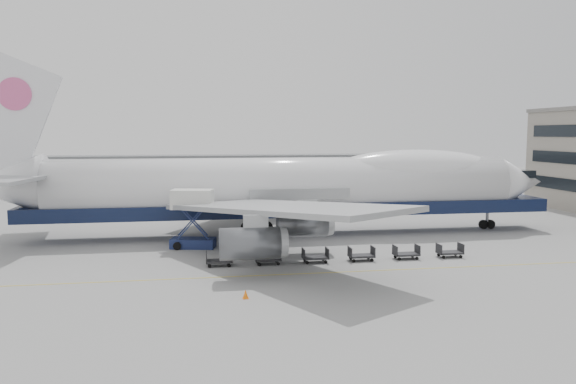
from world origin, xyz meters
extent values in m
plane|color=gray|center=(0.00, 0.00, 0.00)|extent=(260.00, 260.00, 0.00)
cube|color=gold|center=(0.00, -6.00, 0.01)|extent=(60.00, 0.15, 0.01)
cube|color=slate|center=(-10.00, 70.00, 3.50)|extent=(110.00, 8.00, 7.00)
cylinder|color=white|center=(0.00, 12.00, 5.70)|extent=(52.00, 6.40, 6.40)
cube|color=#0E1836|center=(1.00, 12.00, 3.14)|extent=(60.00, 5.76, 1.50)
cone|color=white|center=(29.00, 12.00, 5.70)|extent=(6.00, 6.40, 6.40)
cone|color=white|center=(-30.50, 12.00, 6.30)|extent=(9.00, 6.40, 6.40)
ellipsoid|color=white|center=(15.60, 12.00, 7.46)|extent=(20.67, 5.78, 4.56)
cube|color=white|center=(-29.00, 12.00, 13.20)|extent=(10.52, 0.50, 13.56)
cylinder|color=#DD5692|center=(-28.50, 12.00, 15.70)|extent=(3.40, 0.30, 3.40)
cube|color=#9EA0A3|center=(-3.00, -2.28, 5.10)|extent=(20.35, 26.74, 2.26)
cube|color=#9EA0A3|center=(-3.00, 26.28, 5.10)|extent=(20.35, 26.74, 2.26)
cylinder|color=#595B60|center=(-6.00, 31.00, 2.90)|extent=(4.80, 2.60, 2.60)
cylinder|color=#595B60|center=(0.00, 22.00, 2.90)|extent=(4.80, 2.60, 2.60)
cylinder|color=#595B60|center=(0.00, 2.00, 2.90)|extent=(4.80, 2.60, 2.60)
cylinder|color=#595B60|center=(-6.00, -7.00, 2.90)|extent=(4.80, 2.60, 2.60)
cylinder|color=slate|center=(25.00, 12.00, 1.25)|extent=(0.36, 0.36, 2.50)
cylinder|color=black|center=(25.00, 12.00, 0.55)|extent=(1.10, 0.45, 1.10)
cylinder|color=slate|center=(-3.00, 9.00, 1.25)|extent=(0.36, 0.36, 2.50)
cylinder|color=black|center=(-3.00, 9.00, 0.55)|extent=(1.10, 0.45, 1.10)
cylinder|color=slate|center=(-3.00, 15.00, 1.25)|extent=(0.36, 0.36, 2.50)
cylinder|color=black|center=(-3.00, 15.00, 0.55)|extent=(1.10, 0.45, 1.10)
cube|color=navy|center=(-10.51, 6.34, 0.49)|extent=(4.77, 3.00, 0.97)
cube|color=silver|center=(-10.51, 6.34, 5.00)|extent=(4.46, 3.10, 1.95)
cube|color=navy|center=(-10.51, 5.37, 2.80)|extent=(3.12, 0.78, 3.50)
cube|color=navy|center=(-10.51, 7.32, 2.80)|extent=(3.12, 0.78, 3.50)
cube|color=slate|center=(-10.51, 7.76, 5.00)|extent=(2.30, 1.48, 0.15)
cylinder|color=black|center=(-12.10, 5.46, 0.40)|extent=(0.80, 0.31, 0.80)
cylinder|color=black|center=(-12.10, 7.23, 0.40)|extent=(0.80, 0.31, 0.80)
cylinder|color=black|center=(-8.91, 5.46, 0.40)|extent=(0.80, 0.31, 0.80)
cylinder|color=black|center=(-8.91, 7.23, 0.40)|extent=(0.80, 0.31, 0.80)
cone|color=orange|center=(-6.82, -12.23, 0.32)|extent=(0.41, 0.41, 0.64)
cube|color=orange|center=(-6.82, -12.23, 0.02)|extent=(0.44, 0.44, 0.03)
cube|color=#2D2D30|center=(-8.24, -2.15, 0.45)|extent=(2.30, 1.35, 0.18)
cube|color=#2D2D30|center=(-9.34, -2.15, 0.85)|extent=(0.08, 1.35, 0.90)
cube|color=#2D2D30|center=(-7.14, -2.15, 0.85)|extent=(0.08, 1.35, 0.90)
cylinder|color=black|center=(-9.09, -2.70, 0.15)|extent=(0.30, 0.12, 0.30)
cylinder|color=black|center=(-9.09, -1.60, 0.15)|extent=(0.30, 0.12, 0.30)
cylinder|color=black|center=(-7.39, -2.70, 0.15)|extent=(0.30, 0.12, 0.30)
cylinder|color=black|center=(-7.39, -1.60, 0.15)|extent=(0.30, 0.12, 0.30)
cube|color=#2D2D30|center=(-3.91, -2.15, 0.45)|extent=(2.30, 1.35, 0.18)
cube|color=#2D2D30|center=(-5.01, -2.15, 0.85)|extent=(0.08, 1.35, 0.90)
cube|color=#2D2D30|center=(-2.81, -2.15, 0.85)|extent=(0.08, 1.35, 0.90)
cylinder|color=black|center=(-4.76, -2.70, 0.15)|extent=(0.30, 0.12, 0.30)
cylinder|color=black|center=(-4.76, -1.60, 0.15)|extent=(0.30, 0.12, 0.30)
cylinder|color=black|center=(-3.06, -2.70, 0.15)|extent=(0.30, 0.12, 0.30)
cylinder|color=black|center=(-3.06, -1.60, 0.15)|extent=(0.30, 0.12, 0.30)
cube|color=#2D2D30|center=(0.42, -2.15, 0.45)|extent=(2.30, 1.35, 0.18)
cube|color=#2D2D30|center=(-0.68, -2.15, 0.85)|extent=(0.08, 1.35, 0.90)
cube|color=#2D2D30|center=(1.52, -2.15, 0.85)|extent=(0.08, 1.35, 0.90)
cylinder|color=black|center=(-0.43, -2.70, 0.15)|extent=(0.30, 0.12, 0.30)
cylinder|color=black|center=(-0.43, -1.60, 0.15)|extent=(0.30, 0.12, 0.30)
cylinder|color=black|center=(1.27, -2.70, 0.15)|extent=(0.30, 0.12, 0.30)
cylinder|color=black|center=(1.27, -1.60, 0.15)|extent=(0.30, 0.12, 0.30)
cube|color=#2D2D30|center=(4.74, -2.15, 0.45)|extent=(2.30, 1.35, 0.18)
cube|color=#2D2D30|center=(3.64, -2.15, 0.85)|extent=(0.08, 1.35, 0.90)
cube|color=#2D2D30|center=(5.84, -2.15, 0.85)|extent=(0.08, 1.35, 0.90)
cylinder|color=black|center=(3.89, -2.70, 0.15)|extent=(0.30, 0.12, 0.30)
cylinder|color=black|center=(3.89, -1.60, 0.15)|extent=(0.30, 0.12, 0.30)
cylinder|color=black|center=(5.59, -2.70, 0.15)|extent=(0.30, 0.12, 0.30)
cylinder|color=black|center=(5.59, -1.60, 0.15)|extent=(0.30, 0.12, 0.30)
cube|color=#2D2D30|center=(9.07, -2.15, 0.45)|extent=(2.30, 1.35, 0.18)
cube|color=#2D2D30|center=(7.97, -2.15, 0.85)|extent=(0.08, 1.35, 0.90)
cube|color=#2D2D30|center=(10.17, -2.15, 0.85)|extent=(0.08, 1.35, 0.90)
cylinder|color=black|center=(8.22, -2.70, 0.15)|extent=(0.30, 0.12, 0.30)
cylinder|color=black|center=(8.22, -1.60, 0.15)|extent=(0.30, 0.12, 0.30)
cylinder|color=black|center=(9.92, -2.70, 0.15)|extent=(0.30, 0.12, 0.30)
cylinder|color=black|center=(9.92, -1.60, 0.15)|extent=(0.30, 0.12, 0.30)
cube|color=#2D2D30|center=(13.40, -2.15, 0.45)|extent=(2.30, 1.35, 0.18)
cube|color=#2D2D30|center=(12.30, -2.15, 0.85)|extent=(0.08, 1.35, 0.90)
cube|color=#2D2D30|center=(14.50, -2.15, 0.85)|extent=(0.08, 1.35, 0.90)
cylinder|color=black|center=(12.55, -2.70, 0.15)|extent=(0.30, 0.12, 0.30)
cylinder|color=black|center=(12.55, -1.60, 0.15)|extent=(0.30, 0.12, 0.30)
cylinder|color=black|center=(14.25, -2.70, 0.15)|extent=(0.30, 0.12, 0.30)
cylinder|color=black|center=(14.25, -1.60, 0.15)|extent=(0.30, 0.12, 0.30)
camera|label=1|loc=(-10.24, -50.91, 11.66)|focal=35.00mm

